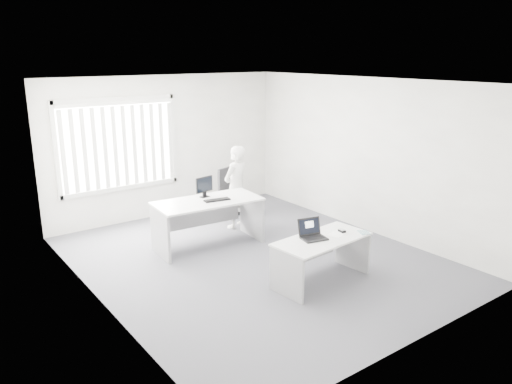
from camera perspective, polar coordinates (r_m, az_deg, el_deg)
ground at (r=8.10m, az=-0.07°, el=-7.69°), size 6.00×6.00×0.00m
wall_back at (r=10.17m, az=-10.19°, el=5.15°), size 5.00×0.02×2.80m
wall_front at (r=5.63m, az=18.42°, el=-3.92°), size 5.00×0.02×2.80m
wall_left at (r=6.54m, az=-17.99°, el=-1.19°), size 0.02×6.00×2.80m
wall_right at (r=9.32m, az=12.43°, el=4.09°), size 0.02×6.00×2.80m
ceiling at (r=7.45m, az=-0.07°, el=12.50°), size 5.00×6.00×0.02m
window at (r=9.72m, az=-15.42°, el=5.25°), size 2.32×0.06×1.76m
blinds at (r=9.67m, az=-15.28°, el=5.03°), size 2.20×0.10×1.50m
desk_near at (r=7.24m, az=7.53°, el=-6.63°), size 1.51×0.81×0.67m
desk_far at (r=8.49m, az=-5.50°, el=-2.42°), size 1.85×0.98×0.81m
office_chair at (r=10.17m, az=-2.88°, el=-1.00°), size 0.69×0.69×0.96m
person at (r=9.33m, az=-2.31°, el=0.57°), size 0.66×0.54×1.57m
laptop at (r=7.07m, az=6.69°, el=-4.36°), size 0.41×0.38×0.27m
paper_sheet at (r=7.37m, az=9.24°, el=-4.73°), size 0.31×0.25×0.00m
mouse at (r=7.45m, az=9.80°, el=-4.34°), size 0.08×0.12×0.05m
booklet at (r=7.49m, az=12.23°, el=-4.53°), size 0.21×0.23×0.01m
keyboard at (r=8.39m, az=-4.47°, el=-0.91°), size 0.46×0.22×0.02m
monitor at (r=8.57m, az=-5.93°, el=0.58°), size 0.37×0.17×0.36m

